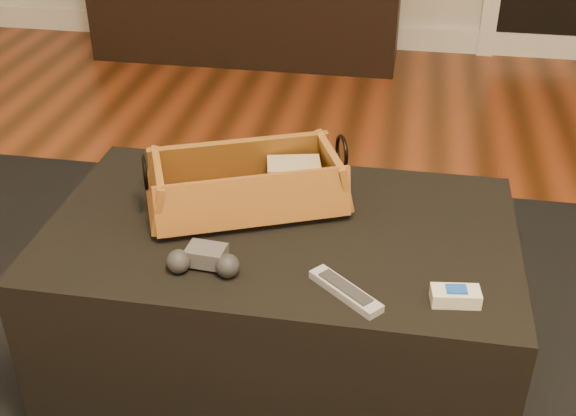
% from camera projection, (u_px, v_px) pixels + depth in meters
% --- Properties ---
extents(baseboard, '(5.00, 0.04, 0.12)m').
position_uv_depth(baseboard, '(322.00, 33.00, 3.84)').
color(baseboard, white).
rests_on(baseboard, floor).
extents(area_rug, '(2.60, 2.00, 0.01)m').
position_uv_depth(area_rug, '(278.00, 387.00, 1.72)').
color(area_rug, black).
rests_on(area_rug, floor).
extents(ottoman, '(1.00, 0.60, 0.42)m').
position_uv_depth(ottoman, '(281.00, 303.00, 1.65)').
color(ottoman, black).
rests_on(ottoman, area_rug).
extents(tv_remote, '(0.22, 0.15, 0.02)m').
position_uv_depth(tv_remote, '(239.00, 201.00, 1.58)').
color(tv_remote, black).
rests_on(tv_remote, wicker_basket).
extents(cloth_bundle, '(0.13, 0.11, 0.07)m').
position_uv_depth(cloth_bundle, '(294.00, 175.00, 1.64)').
color(cloth_bundle, tan).
rests_on(cloth_bundle, wicker_basket).
extents(wicker_basket, '(0.48, 0.37, 0.15)m').
position_uv_depth(wicker_basket, '(247.00, 187.00, 1.59)').
color(wicker_basket, '#A15A24').
rests_on(wicker_basket, ottoman).
extents(game_controller, '(0.15, 0.08, 0.05)m').
position_uv_depth(game_controller, '(204.00, 260.00, 1.40)').
color(game_controller, '#404044').
rests_on(game_controller, ottoman).
extents(silver_remote, '(0.15, 0.14, 0.02)m').
position_uv_depth(silver_remote, '(345.00, 291.00, 1.34)').
color(silver_remote, '#ADAFB6').
rests_on(silver_remote, ottoman).
extents(cream_gadget, '(0.09, 0.06, 0.03)m').
position_uv_depth(cream_gadget, '(455.00, 296.00, 1.32)').
color(cream_gadget, beige).
rests_on(cream_gadget, ottoman).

